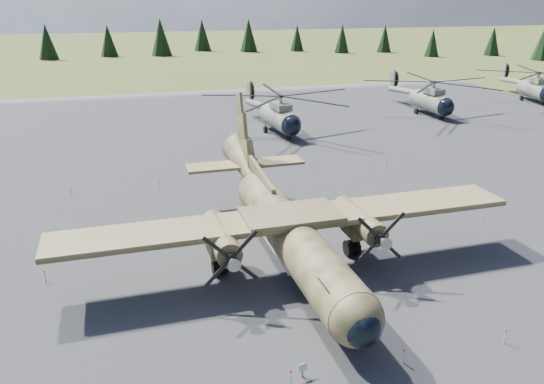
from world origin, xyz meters
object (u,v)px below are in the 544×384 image
object	(u,v)px
helicopter_near	(279,106)
helicopter_mid	(431,91)
helicopter_far	(536,80)
transport_plane	(286,222)

from	to	relation	value
helicopter_near	helicopter_mid	world-z (taller)	helicopter_mid
helicopter_near	helicopter_far	bearing A→B (deg)	5.58
helicopter_mid	helicopter_far	xyz separation A→B (m)	(23.38, 4.93, -0.09)
helicopter_mid	helicopter_far	distance (m)	23.90
helicopter_near	helicopter_far	distance (m)	50.11
transport_plane	helicopter_near	distance (m)	36.17
transport_plane	helicopter_far	bearing A→B (deg)	36.27
transport_plane	helicopter_near	size ratio (longest dim) A/B	1.21
transport_plane	helicopter_far	xyz separation A→B (m)	(58.75, 44.87, 0.73)
helicopter_near	helicopter_far	size ratio (longest dim) A/B	1.00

